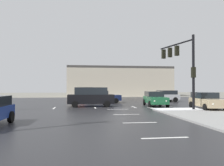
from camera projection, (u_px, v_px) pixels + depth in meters
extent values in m
plane|color=slate|center=(115.00, 108.00, 23.25)|extent=(120.00, 120.00, 0.00)
cube|color=#232326|center=(115.00, 107.00, 23.25)|extent=(44.00, 44.00, 0.02)
cube|color=white|center=(178.00, 109.00, 19.96)|extent=(4.00, 1.60, 0.06)
cube|color=silver|center=(165.00, 138.00, 9.38)|extent=(2.00, 0.15, 0.01)
cube|color=silver|center=(140.00, 123.00, 13.34)|extent=(2.00, 0.15, 0.01)
cube|color=silver|center=(126.00, 114.00, 17.30)|extent=(2.00, 0.15, 0.01)
cube|color=silver|center=(118.00, 109.00, 21.27)|extent=(2.00, 0.15, 0.01)
cube|color=silver|center=(112.00, 106.00, 25.23)|extent=(2.00, 0.15, 0.01)
cube|color=silver|center=(108.00, 103.00, 29.19)|extent=(2.00, 0.15, 0.01)
cube|color=silver|center=(105.00, 101.00, 33.15)|extent=(2.00, 0.15, 0.01)
cube|color=silver|center=(102.00, 100.00, 37.12)|extent=(2.00, 0.15, 0.01)
cube|color=silver|center=(100.00, 98.00, 41.08)|extent=(2.00, 0.15, 0.01)
cube|color=silver|center=(11.00, 109.00, 21.89)|extent=(0.15, 2.00, 0.01)
cube|color=silver|center=(54.00, 108.00, 22.44)|extent=(0.15, 2.00, 0.01)
cube|color=silver|center=(95.00, 108.00, 22.98)|extent=(0.15, 2.00, 0.01)
cube|color=silver|center=(134.00, 107.00, 23.52)|extent=(0.15, 2.00, 0.01)
cube|color=silver|center=(171.00, 107.00, 24.06)|extent=(0.15, 2.00, 0.01)
cube|color=silver|center=(207.00, 106.00, 24.60)|extent=(0.15, 2.00, 0.01)
cube|color=silver|center=(162.00, 111.00, 19.76)|extent=(0.45, 7.00, 0.01)
cylinder|color=black|center=(193.00, 72.00, 19.56)|extent=(0.22, 0.22, 6.44)
cylinder|color=black|center=(175.00, 45.00, 22.12)|extent=(1.13, 5.23, 0.14)
cube|color=black|center=(177.00, 51.00, 21.85)|extent=(0.41, 0.34, 0.95)
sphere|color=red|center=(176.00, 48.00, 22.01)|extent=(0.20, 0.20, 0.20)
cube|color=black|center=(170.00, 52.00, 22.98)|extent=(0.41, 0.34, 0.95)
sphere|color=red|center=(169.00, 50.00, 23.14)|extent=(0.20, 0.20, 0.20)
cube|color=black|center=(164.00, 54.00, 24.11)|extent=(0.41, 0.34, 0.95)
sphere|color=red|center=(163.00, 52.00, 24.27)|extent=(0.20, 0.20, 0.20)
cube|color=black|center=(193.00, 72.00, 19.56)|extent=(0.28, 0.36, 0.90)
cube|color=#BCB29E|center=(119.00, 83.00, 52.92)|extent=(23.40, 8.00, 6.11)
cube|color=#3F3D3A|center=(119.00, 68.00, 52.97)|extent=(23.40, 8.00, 0.50)
cube|color=tan|center=(208.00, 102.00, 20.83)|extent=(2.24, 4.66, 0.70)
cube|color=black|center=(204.00, 95.00, 21.51)|extent=(1.89, 2.63, 0.55)
cylinder|color=black|center=(205.00, 108.00, 19.26)|extent=(0.28, 0.68, 0.66)
cylinder|color=black|center=(210.00, 105.00, 22.38)|extent=(0.28, 0.68, 0.66)
cylinder|color=black|center=(191.00, 105.00, 22.32)|extent=(0.28, 0.68, 0.66)
sphere|color=white|center=(213.00, 104.00, 18.61)|extent=(0.18, 0.18, 0.18)
cube|color=#195933|center=(155.00, 100.00, 24.67)|extent=(2.22, 4.65, 0.70)
cube|color=black|center=(154.00, 94.00, 25.36)|extent=(1.88, 2.62, 0.55)
cylinder|color=black|center=(168.00, 104.00, 23.18)|extent=(0.28, 0.68, 0.66)
cylinder|color=black|center=(150.00, 104.00, 23.10)|extent=(0.28, 0.68, 0.66)
cylinder|color=black|center=(160.00, 102.00, 26.23)|extent=(0.28, 0.68, 0.66)
cylinder|color=black|center=(144.00, 102.00, 26.16)|extent=(0.28, 0.68, 0.66)
sphere|color=white|center=(166.00, 101.00, 22.50)|extent=(0.18, 0.18, 0.18)
sphere|color=white|center=(155.00, 101.00, 22.45)|extent=(0.18, 0.18, 0.18)
cube|color=#B7BABF|center=(162.00, 97.00, 31.78)|extent=(4.51, 1.82, 0.70)
cube|color=black|center=(167.00, 92.00, 31.89)|extent=(2.48, 1.67, 0.55)
cylinder|color=black|center=(154.00, 100.00, 30.67)|extent=(0.66, 0.22, 0.66)
cylinder|color=black|center=(150.00, 99.00, 32.46)|extent=(0.66, 0.22, 0.66)
cylinder|color=black|center=(175.00, 100.00, 31.10)|extent=(0.66, 0.22, 0.66)
cylinder|color=black|center=(170.00, 99.00, 32.88)|extent=(0.66, 0.22, 0.66)
sphere|color=white|center=(148.00, 97.00, 30.91)|extent=(0.18, 0.18, 0.18)
sphere|color=white|center=(146.00, 97.00, 32.05)|extent=(0.18, 0.18, 0.18)
cube|color=#141E47|center=(103.00, 98.00, 29.29)|extent=(4.61, 2.10, 0.70)
cube|color=black|center=(98.00, 93.00, 29.17)|extent=(2.58, 1.82, 0.55)
cylinder|color=black|center=(113.00, 100.00, 30.47)|extent=(0.67, 0.26, 0.66)
cylinder|color=black|center=(116.00, 101.00, 28.71)|extent=(0.67, 0.26, 0.66)
cylinder|color=black|center=(90.00, 100.00, 29.86)|extent=(0.67, 0.26, 0.66)
cylinder|color=black|center=(92.00, 101.00, 28.10)|extent=(0.67, 0.26, 0.66)
sphere|color=white|center=(119.00, 97.00, 30.30)|extent=(0.18, 0.18, 0.18)
sphere|color=white|center=(121.00, 98.00, 29.17)|extent=(0.18, 0.18, 0.18)
cube|color=#B21919|center=(85.00, 96.00, 32.77)|extent=(2.44, 4.98, 0.95)
cube|color=black|center=(85.00, 90.00, 32.79)|extent=(2.14, 3.53, 0.75)
cylinder|color=black|center=(93.00, 100.00, 31.41)|extent=(0.29, 0.68, 0.66)
cylinder|color=black|center=(79.00, 100.00, 30.95)|extent=(0.29, 0.68, 0.66)
cylinder|color=black|center=(90.00, 98.00, 34.58)|extent=(0.29, 0.68, 0.66)
cylinder|color=black|center=(77.00, 99.00, 34.12)|extent=(0.29, 0.68, 0.66)
sphere|color=white|center=(91.00, 96.00, 30.64)|extent=(0.18, 0.18, 0.18)
sphere|color=white|center=(82.00, 96.00, 30.34)|extent=(0.18, 0.18, 0.18)
cube|color=black|center=(91.00, 99.00, 24.20)|extent=(4.83, 2.02, 0.95)
cube|color=black|center=(91.00, 91.00, 24.22)|extent=(3.38, 1.84, 0.75)
cylinder|color=black|center=(75.00, 104.00, 23.03)|extent=(0.66, 0.23, 0.66)
cylinder|color=black|center=(76.00, 103.00, 24.97)|extent=(0.66, 0.23, 0.66)
cylinder|color=black|center=(107.00, 104.00, 23.43)|extent=(0.66, 0.23, 0.66)
cylinder|color=black|center=(105.00, 103.00, 25.36)|extent=(0.66, 0.23, 0.66)
sphere|color=white|center=(68.00, 99.00, 23.30)|extent=(0.18, 0.18, 0.18)
sphere|color=white|center=(69.00, 99.00, 24.54)|extent=(0.18, 0.18, 0.18)
cylinder|color=black|center=(11.00, 117.00, 13.44)|extent=(0.25, 0.67, 0.66)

